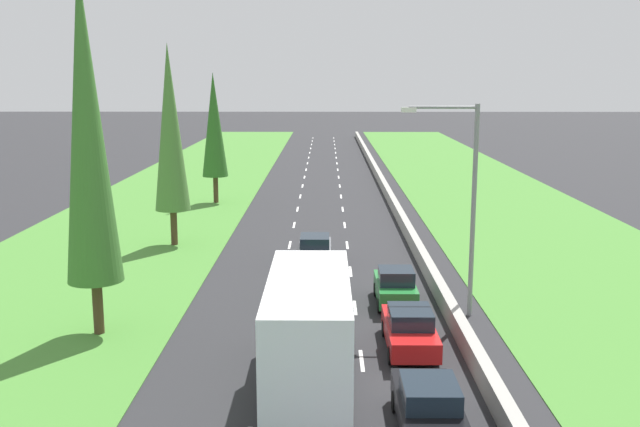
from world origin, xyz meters
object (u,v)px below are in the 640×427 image
green_hatchback_right_lane (395,287)px  poplar_tree_second (87,126)px  street_light_mast (466,195)px  poplar_tree_third (170,128)px  black_sedan_right_lane (429,408)px  red_sedan_right_lane (410,329)px  poplar_tree_fourth (214,125)px  grey_sedan_centre_lane (315,250)px  green_sedan_centre_lane (319,286)px  white_box_truck_centre_lane (309,333)px

green_hatchback_right_lane → poplar_tree_second: bearing=-162.6°
street_light_mast → poplar_tree_second: bearing=-170.8°
green_hatchback_right_lane → poplar_tree_third: poplar_tree_third is taller
black_sedan_right_lane → street_light_mast: 11.71m
red_sedan_right_lane → poplar_tree_fourth: 34.37m
grey_sedan_centre_lane → poplar_tree_second: (-8.43, -10.76, 7.42)m
poplar_tree_second → green_hatchback_right_lane: bearing=17.4°
grey_sedan_centre_lane → poplar_tree_fourth: poplar_tree_fourth is taller
black_sedan_right_lane → green_sedan_centre_lane: (-3.24, 12.01, 0.00)m
grey_sedan_centre_lane → poplar_tree_third: bearing=152.3°
black_sedan_right_lane → grey_sedan_centre_lane: 19.15m
black_sedan_right_lane → grey_sedan_centre_lane: size_ratio=1.00×
poplar_tree_second → black_sedan_right_lane: bearing=-34.0°
red_sedan_right_lane → street_light_mast: bearing=56.0°
red_sedan_right_lane → poplar_tree_fourth: bearing=110.8°
red_sedan_right_lane → poplar_tree_fourth: size_ratio=0.43×
red_sedan_right_lane → poplar_tree_third: bearing=126.2°
poplar_tree_third → poplar_tree_second: bearing=-89.3°
green_sedan_centre_lane → black_sedan_right_lane: bearing=-74.9°
green_sedan_centre_lane → poplar_tree_fourth: (-8.64, 26.17, 5.47)m
green_sedan_centre_lane → poplar_tree_fourth: 28.10m
black_sedan_right_lane → poplar_tree_second: bearing=146.0°
grey_sedan_centre_lane → poplar_tree_second: poplar_tree_second is taller
poplar_tree_third → green_sedan_centre_lane: bearing=-51.8°
green_hatchback_right_lane → green_sedan_centre_lane: bearing=177.5°
black_sedan_right_lane → green_sedan_centre_lane: same height
poplar_tree_second → poplar_tree_third: bearing=90.7°
green_sedan_centre_lane → green_hatchback_right_lane: bearing=-2.5°
red_sedan_right_lane → green_sedan_centre_lane: same height
black_sedan_right_lane → poplar_tree_fourth: size_ratio=0.43×
black_sedan_right_lane → green_hatchback_right_lane: green_hatchback_right_lane is taller
red_sedan_right_lane → poplar_tree_third: 21.84m
white_box_truck_centre_lane → red_sedan_right_lane: white_box_truck_centre_lane is taller
white_box_truck_centre_lane → green_hatchback_right_lane: (3.63, 9.52, -1.35)m
black_sedan_right_lane → red_sedan_right_lane: same height
black_sedan_right_lane → white_box_truck_centre_lane: 4.39m
grey_sedan_centre_lane → poplar_tree_fourth: 21.78m
street_light_mast → green_sedan_centre_lane: bearing=165.7°
black_sedan_right_lane → grey_sedan_centre_lane: same height
red_sedan_right_lane → poplar_tree_second: poplar_tree_second is taller
black_sedan_right_lane → poplar_tree_fourth: bearing=107.3°
green_sedan_centre_lane → street_light_mast: size_ratio=0.50×
red_sedan_right_lane → green_hatchback_right_lane: bearing=90.2°
white_box_truck_centre_lane → green_hatchback_right_lane: white_box_truck_centre_lane is taller
poplar_tree_third → street_light_mast: size_ratio=1.34×
red_sedan_right_lane → grey_sedan_centre_lane: bearing=106.8°
grey_sedan_centre_lane → poplar_tree_third: (-8.62, 4.52, 6.27)m
green_sedan_centre_lane → poplar_tree_fourth: bearing=108.3°
red_sedan_right_lane → street_light_mast: street_light_mast is taller
black_sedan_right_lane → street_light_mast: (2.88, 10.45, 4.42)m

